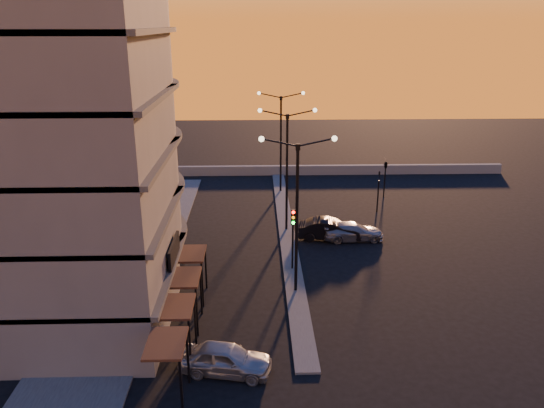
{
  "coord_description": "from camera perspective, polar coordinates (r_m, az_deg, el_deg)",
  "views": [
    {
      "loc": [
        -2.28,
        -28.46,
        15.33
      ],
      "look_at": [
        -1.28,
        4.84,
        3.94
      ],
      "focal_mm": 35.0,
      "sensor_mm": 36.0,
      "label": 1
    }
  ],
  "objects": [
    {
      "name": "streetlamp_far",
      "position": [
        49.48,
        0.96,
        7.52
      ],
      "size": [
        4.32,
        0.32,
        9.51
      ],
      "color": "black",
      "rests_on": "ground"
    },
    {
      "name": "car_hatchback",
      "position": [
        25.43,
        -5.0,
        -16.26
      ],
      "size": [
        4.51,
        2.51,
        1.45
      ],
      "primitive_type": "imported",
      "rotation": [
        0.0,
        0.0,
        1.38
      ],
      "color": "#979A9E",
      "rests_on": "ground"
    },
    {
      "name": "building",
      "position": [
        30.99,
        -24.4,
        10.9
      ],
      "size": [
        14.35,
        17.08,
        25.0
      ],
      "color": "#68635C",
      "rests_on": "ground"
    },
    {
      "name": "traffic_light_main",
      "position": [
        33.79,
        2.27,
        -2.75
      ],
      "size": [
        0.28,
        0.44,
        4.25
      ],
      "color": "black",
      "rests_on": "ground"
    },
    {
      "name": "streetlamp_mid",
      "position": [
        39.74,
        1.62,
        4.68
      ],
      "size": [
        4.32,
        0.32,
        9.51
      ],
      "color": "black",
      "rests_on": "ground"
    },
    {
      "name": "sidewalk_west",
      "position": [
        36.8,
        -14.55,
        -6.29
      ],
      "size": [
        5.0,
        40.0,
        0.12
      ],
      "primitive_type": "cube",
      "color": "#484845",
      "rests_on": "ground"
    },
    {
      "name": "car_wagon",
      "position": [
        39.88,
        8.7,
        -2.93
      ],
      "size": [
        4.63,
        2.02,
        1.33
      ],
      "primitive_type": "imported",
      "rotation": [
        0.0,
        0.0,
        1.61
      ],
      "color": "gray",
      "rests_on": "ground"
    },
    {
      "name": "signal_east_b",
      "position": [
        49.47,
        12.14,
        4.13
      ],
      "size": [
        0.42,
        1.99,
        3.6
      ],
      "color": "black",
      "rests_on": "ground"
    },
    {
      "name": "parapet",
      "position": [
        56.6,
        2.68,
        3.66
      ],
      "size": [
        44.0,
        0.5,
        1.0
      ],
      "primitive_type": "cube",
      "color": "gray",
      "rests_on": "ground"
    },
    {
      "name": "signal_east_a",
      "position": [
        45.7,
        11.36,
        1.44
      ],
      "size": [
        0.13,
        0.16,
        3.6
      ],
      "color": "black",
      "rests_on": "ground"
    },
    {
      "name": "ground",
      "position": [
        32.41,
        2.55,
        -9.38
      ],
      "size": [
        120.0,
        120.0,
        0.0
      ],
      "primitive_type": "plane",
      "color": "black",
      "rests_on": "ground"
    },
    {
      "name": "car_sedan",
      "position": [
        39.74,
        6.18,
        -2.73
      ],
      "size": [
        4.85,
        2.16,
        1.55
      ],
      "primitive_type": "imported",
      "rotation": [
        0.0,
        0.0,
        1.46
      ],
      "color": "black",
      "rests_on": "ground"
    },
    {
      "name": "median",
      "position": [
        41.44,
        1.55,
        -2.76
      ],
      "size": [
        1.2,
        36.0,
        0.12
      ],
      "primitive_type": "cube",
      "color": "#484845",
      "rests_on": "ground"
    },
    {
      "name": "streetlamp_near",
      "position": [
        30.17,
        2.7,
        0.02
      ],
      "size": [
        4.32,
        0.32,
        9.51
      ],
      "color": "black",
      "rests_on": "ground"
    }
  ]
}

